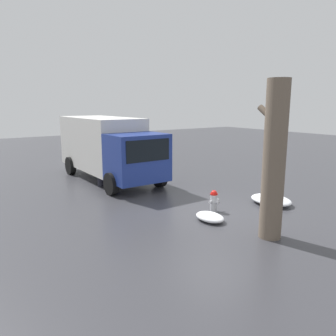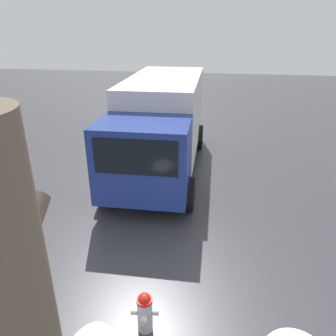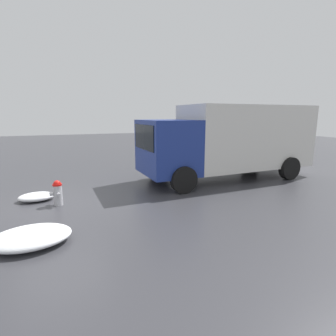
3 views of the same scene
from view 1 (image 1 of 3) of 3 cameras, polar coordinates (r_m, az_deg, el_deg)
ground_plane at (r=11.18m, az=7.93°, el=-7.48°), size 60.00×60.00×0.00m
fire_hydrant at (r=11.06m, az=8.00°, el=-5.65°), size 0.35×0.45×0.73m
tree_trunk at (r=8.90m, az=17.98°, el=1.25°), size 0.89×0.59×4.17m
delivery_truck at (r=15.76m, az=-10.49°, el=3.81°), size 7.08×2.65×2.91m
pedestrian at (r=14.46m, az=-11.78°, el=0.45°), size 0.37×0.37×1.70m
snow_pile_by_hydrant at (r=12.41m, az=17.50°, el=-5.31°), size 1.54×1.17×0.29m
snow_pile_curbside at (r=10.27m, az=7.30°, el=-8.45°), size 1.02×0.70×0.24m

